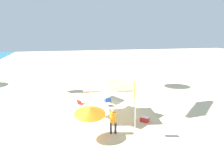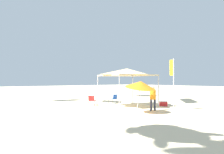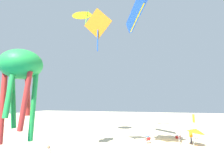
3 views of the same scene
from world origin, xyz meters
name	(u,v)px [view 3 (image 3 of 3)]	position (x,y,z in m)	size (l,w,h in m)	color
ground	(147,141)	(0.00, 0.00, -0.05)	(120.00, 120.00, 0.10)	beige
canopy_tent	(165,120)	(-2.38, -0.45, 2.72)	(4.07, 4.10, 3.03)	#B7B7BC
beach_umbrella	(196,131)	(-5.77, 1.42, 1.82)	(1.99, 1.94, 2.22)	silver
folding_chair_near_cooler	(148,140)	(-0.17, 1.46, 0.47)	(0.79, 0.81, 0.82)	black
folding_chair_right_of_tent	(148,136)	(-0.05, -0.94, 0.47)	(0.68, 0.60, 0.82)	black
cooler_box	(178,137)	(-4.10, -2.83, 0.20)	(0.72, 0.74, 0.40)	red
banner_flag	(195,125)	(-6.20, -1.32, 2.18)	(0.36, 0.06, 3.62)	silver
person_kite_handler	(191,135)	(-5.43, -0.11, 1.00)	(0.40, 0.45, 1.70)	#33384C
person_beachcomber	(48,154)	(7.20, 11.42, 0.98)	(0.40, 0.40, 1.68)	#33384C
kite_parafoil_blue	(136,12)	(0.65, 4.20, 16.20)	(3.49, 5.24, 3.57)	blue
kite_octopus_green	(21,69)	(4.34, 17.91, 6.72)	(1.86, 1.86, 4.13)	green
kite_diamond_orange	(98,25)	(4.11, 8.52, 13.04)	(3.18, 0.50, 4.56)	orange
kite_delta_yellow	(82,14)	(8.54, 3.13, 17.70)	(3.87, 3.89, 2.49)	yellow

